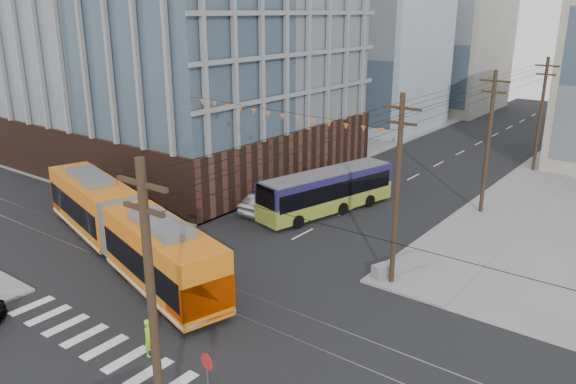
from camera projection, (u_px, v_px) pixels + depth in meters
name	position (u px, v px, depth m)	size (l,w,h in m)	color
ground	(145.00, 316.00, 29.05)	(160.00, 160.00, 0.00)	slate
office_building	(175.00, 19.00, 54.74)	(30.00, 25.00, 28.60)	#381E16
bg_bldg_nw_near	(366.00, 58.00, 75.47)	(18.00, 16.00, 18.00)	#8C99A5
bg_bldg_nw_far	(446.00, 44.00, 88.59)	(16.00, 18.00, 20.00)	gray
utility_pole_near	(153.00, 324.00, 17.92)	(0.30, 0.30, 11.00)	black
utility_pole_far	(574.00, 97.00, 64.90)	(0.30, 0.30, 11.00)	black
streetcar	(124.00, 228.00, 35.17)	(21.50, 3.02, 4.14)	orange
city_bus	(327.00, 191.00, 43.56)	(2.60, 11.98, 3.39)	#1D1846
parked_car_silver	(264.00, 203.00, 43.74)	(1.66, 4.75, 1.57)	#9C9DA4
parked_car_white	(282.00, 192.00, 46.55)	(2.09, 5.15, 1.49)	silver
parked_car_grey	(304.00, 184.00, 48.80)	(2.33, 5.04, 1.40)	slate
pedestrian	(150.00, 338.00, 25.47)	(0.66, 0.43, 1.82)	#88E017
jersey_barrier	(402.00, 265.00, 33.81)	(0.98, 4.35, 0.87)	gray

